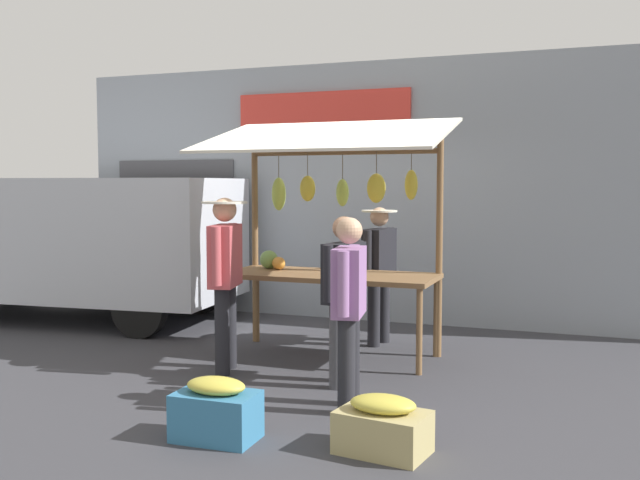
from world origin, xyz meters
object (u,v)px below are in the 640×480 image
object	(u,v)px
shopper_with_ponytail	(225,269)
produce_crate_side	(383,427)
produce_crate_near	(216,411)
vendor_with_sunhat	(379,265)
market_stall	(328,210)
parked_van	(59,235)
shopper_with_shopping_bag	(344,290)
shopper_in_grey_tee	(349,301)

from	to	relation	value
shopper_with_ponytail	produce_crate_side	world-z (taller)	shopper_with_ponytail
produce_crate_near	produce_crate_side	xyz separation A→B (m)	(-1.17, -0.17, -0.03)
vendor_with_sunhat	produce_crate_side	world-z (taller)	vendor_with_sunhat
market_stall	vendor_with_sunhat	size ratio (longest dim) A/B	1.61
shopper_with_ponytail	parked_van	size ratio (longest dim) A/B	0.37
market_stall	shopper_with_shopping_bag	world-z (taller)	market_stall
shopper_in_grey_tee	produce_crate_near	distance (m)	1.37
market_stall	shopper_with_shopping_bag	distance (m)	1.33
vendor_with_sunhat	shopper_in_grey_tee	xyz separation A→B (m)	(-0.45, 2.39, -0.02)
shopper_in_grey_tee	produce_crate_near	bearing A→B (deg)	136.50
parked_van	shopper_with_ponytail	bearing A→B (deg)	148.28
produce_crate_side	shopper_in_grey_tee	bearing A→B (deg)	-57.72
shopper_with_shopping_bag	parked_van	size ratio (longest dim) A/B	0.33
vendor_with_sunhat	produce_crate_near	distance (m)	3.45
produce_crate_side	parked_van	bearing A→B (deg)	-30.69
parked_van	produce_crate_side	xyz separation A→B (m)	(-5.41, 3.21, -0.94)
parked_van	produce_crate_side	distance (m)	6.36
shopper_in_grey_tee	shopper_with_ponytail	xyz separation A→B (m)	(1.49, -0.71, 0.11)
shopper_with_shopping_bag	produce_crate_near	bearing A→B (deg)	175.84
shopper_with_ponytail	market_stall	bearing A→B (deg)	-48.93
vendor_with_sunhat	shopper_with_shopping_bag	bearing A→B (deg)	15.38
market_stall	vendor_with_sunhat	bearing A→B (deg)	-116.55
shopper_in_grey_tee	shopper_with_ponytail	world-z (taller)	shopper_with_ponytail
market_stall	vendor_with_sunhat	xyz separation A→B (m)	(-0.35, -0.71, -0.64)
vendor_with_sunhat	parked_van	bearing A→B (deg)	-80.53
shopper_in_grey_tee	parked_van	distance (m)	5.46
parked_van	produce_crate_near	size ratio (longest dim) A/B	7.75
parked_van	market_stall	bearing A→B (deg)	164.70
produce_crate_near	shopper_in_grey_tee	bearing A→B (deg)	-123.56
market_stall	shopper_in_grey_tee	world-z (taller)	market_stall
vendor_with_sunhat	shopper_with_ponytail	distance (m)	1.98
parked_van	shopper_with_shopping_bag	bearing A→B (deg)	154.04
shopper_with_shopping_bag	market_stall	bearing A→B (deg)	36.47
shopper_in_grey_tee	parked_van	size ratio (longest dim) A/B	0.34
market_stall	shopper_in_grey_tee	xyz separation A→B (m)	(-0.80, 1.68, -0.66)
shopper_in_grey_tee	produce_crate_side	bearing A→B (deg)	-157.66
market_stall	shopper_with_ponytail	size ratio (longest dim) A/B	1.49
produce_crate_near	vendor_with_sunhat	bearing A→B (deg)	-93.58
shopper_with_shopping_bag	shopper_with_ponytail	size ratio (longest dim) A/B	0.91
produce_crate_near	produce_crate_side	size ratio (longest dim) A/B	0.91
produce_crate_side	shopper_with_ponytail	bearing A→B (deg)	-37.25
shopper_in_grey_tee	shopper_with_shopping_bag	world-z (taller)	shopper_in_grey_tee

